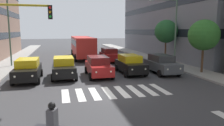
{
  "coord_description": "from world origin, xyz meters",
  "views": [
    {
      "loc": [
        3.44,
        13.03,
        3.97
      ],
      "look_at": [
        -1.06,
        -5.12,
        1.1
      ],
      "focal_mm": 34.53,
      "sensor_mm": 36.0,
      "label": 1
    }
  ],
  "objects": [
    {
      "name": "crosswalk_markings",
      "position": [
        0.0,
        0.0,
        0.0
      ],
      "size": [
        6.75,
        2.8,
        0.01
      ],
      "color": "silver",
      "rests_on": "ground_plane"
    },
    {
      "name": "traffic_light_gantry",
      "position": [
        6.41,
        0.28,
        3.66
      ],
      "size": [
        3.87,
        0.36,
        5.5
      ],
      "color": "#AD991E",
      "rests_on": "ground_plane"
    },
    {
      "name": "car_0",
      "position": [
        -5.7,
        -4.85,
        0.89
      ],
      "size": [
        2.02,
        4.44,
        1.72
      ],
      "color": "#474C51",
      "rests_on": "ground_plane"
    },
    {
      "name": "street_lamp_left",
      "position": [
        -7.95,
        -7.43,
        4.48
      ],
      "size": [
        3.19,
        0.28,
        7.0
      ],
      "color": "#4C6B56",
      "rests_on": "sidewalk_left"
    },
    {
      "name": "car_1",
      "position": [
        -2.86,
        -5.46,
        0.89
      ],
      "size": [
        2.02,
        4.44,
        1.72
      ],
      "color": "black",
      "rests_on": "ground_plane"
    },
    {
      "name": "street_tree_1",
      "position": [
        -9.25,
        -10.94,
        3.81
      ],
      "size": [
        2.77,
        2.77,
        5.05
      ],
      "color": "#513823",
      "rests_on": "sidewalk_left"
    },
    {
      "name": "street_lamp_right",
      "position": [
        8.03,
        -11.99,
        4.88
      ],
      "size": [
        3.01,
        0.28,
        7.79
      ],
      "color": "#4C6B56",
      "rests_on": "sidewalk_right"
    },
    {
      "name": "bus_behind_traffic",
      "position": [
        0.17,
        -17.84,
        1.86
      ],
      "size": [
        2.78,
        10.5,
        3.0
      ],
      "color": "red",
      "rests_on": "ground_plane"
    },
    {
      "name": "car_4",
      "position": [
        5.89,
        -4.82,
        0.89
      ],
      "size": [
        2.02,
        4.44,
        1.72
      ],
      "color": "black",
      "rests_on": "ground_plane"
    },
    {
      "name": "car_2",
      "position": [
        0.17,
        -5.06,
        0.89
      ],
      "size": [
        2.02,
        4.44,
        1.72
      ],
      "color": "maroon",
      "rests_on": "ground_plane"
    },
    {
      "name": "street_tree_0",
      "position": [
        -9.22,
        -3.83,
        3.52
      ],
      "size": [
        2.75,
        2.75,
        4.76
      ],
      "color": "#513823",
      "rests_on": "sidewalk_left"
    },
    {
      "name": "car_3",
      "position": [
        3.09,
        -5.27,
        0.89
      ],
      "size": [
        2.02,
        4.44,
        1.72
      ],
      "color": "black",
      "rests_on": "ground_plane"
    },
    {
      "name": "ground_plane",
      "position": [
        0.0,
        0.0,
        0.0
      ],
      "size": [
        180.0,
        180.0,
        0.0
      ],
      "primitive_type": "plane",
      "color": "#38383A"
    },
    {
      "name": "car_row2_0",
      "position": [
        -2.72,
        -13.17,
        0.89
      ],
      "size": [
        2.02,
        4.44,
        1.72
      ],
      "color": "maroon",
      "rests_on": "ground_plane"
    }
  ]
}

